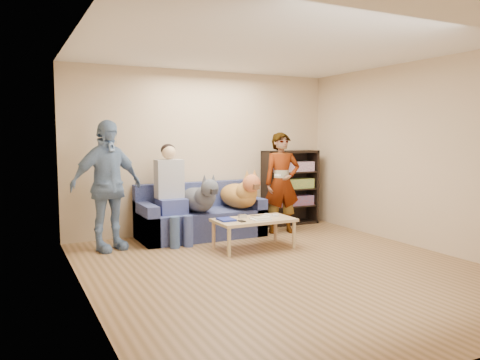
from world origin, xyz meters
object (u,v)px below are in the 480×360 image
coffee_table (254,222)px  bookshelf (290,186)px  sofa (200,219)px  dog_gray (199,198)px  dog_tan (241,194)px  person_standing_left (107,186)px  camera_silver (242,216)px  person_seated (171,190)px  person_standing_right (282,183)px  notebook_blue (226,220)px

coffee_table → bookshelf: bearing=42.4°
sofa → coffee_table: sofa is taller
dog_gray → dog_tan: bearing=2.8°
bookshelf → person_standing_left: bearing=-171.8°
camera_silver → person_seated: 1.16m
person_standing_right → camera_silver: (-1.03, -0.62, -0.36)m
sofa → bookshelf: bearing=7.4°
coffee_table → person_seated: bearing=133.3°
person_standing_right → sofa: 1.43m
dog_gray → person_seated: bearing=163.9°
sofa → person_seated: person_seated is taller
sofa → person_standing_left: bearing=-170.7°
notebook_blue → camera_silver: bearing=14.0°
dog_gray → dog_tan: (0.70, 0.03, 0.01)m
dog_gray → bookshelf: (1.90, 0.47, 0.04)m
person_standing_left → bookshelf: size_ratio=1.37×
sofa → person_seated: bearing=-165.6°
dog_tan → bookshelf: (1.19, 0.44, 0.03)m
person_standing_left → dog_gray: size_ratio=1.42×
sofa → dog_gray: 0.44m
dog_gray → dog_tan: size_ratio=1.06×
notebook_blue → sofa: bearing=89.1°
person_standing_left → camera_silver: size_ratio=16.18×
dog_gray → bookshelf: bookshelf is taller
sofa → dog_tan: 0.74m
dog_gray → person_standing_left: bearing=179.8°
person_seated → camera_silver: bearing=-47.0°
dog_tan → person_standing_right: bearing=-9.3°
notebook_blue → sofa: size_ratio=0.14×
person_standing_left → notebook_blue: (1.43, -0.77, -0.46)m
camera_silver → dog_gray: size_ratio=0.09×
person_seated → dog_gray: bearing=-16.1°
dog_gray → bookshelf: 1.96m
sofa → dog_tan: (0.61, -0.21, 0.37)m
person_standing_right → camera_silver: 1.25m
dog_tan → sofa: bearing=161.1°
person_standing_right → coffee_table: size_ratio=1.47×
person_standing_left → sofa: 1.58m
coffee_table → dog_gray: bearing=120.5°
person_standing_right → dog_tan: (-0.69, 0.11, -0.15)m
bookshelf → person_standing_right: bearing=-132.5°
camera_silver → sofa: bearing=105.7°
person_standing_right → coffee_table: 1.25m
notebook_blue → person_seated: person_seated is taller
person_standing_right → bookshelf: size_ratio=1.24×
camera_silver → bookshelf: bookshelf is taller
person_standing_right → bookshelf: bearing=60.5°
person_standing_left → bookshelf: bearing=-10.8°
person_standing_right → person_seated: bearing=-173.2°
sofa → coffee_table: bearing=-70.1°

